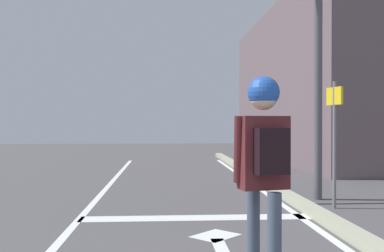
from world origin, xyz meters
name	(u,v)px	position (x,y,z in m)	size (l,w,h in m)	color
lane_line_center	(84,214)	(-0.70, 6.00, 0.00)	(0.12, 20.00, 0.01)	silver
lane_line_curbside	(292,211)	(2.67, 6.00, 0.00)	(0.12, 20.00, 0.01)	silver
stop_bar	(196,218)	(1.06, 5.62, 0.00)	(3.52, 0.40, 0.01)	silver
lane_arrow_head	(215,235)	(1.23, 4.53, 0.00)	(0.56, 0.44, 0.01)	silver
curb_strip	(307,207)	(2.92, 6.00, 0.07)	(0.24, 24.00, 0.14)	#A2A489
skater	(264,154)	(1.37, 2.36, 1.21)	(0.47, 0.64, 1.75)	#414E60
traffic_signal_mast	(270,15)	(2.56, 7.12, 3.48)	(4.28, 0.34, 5.18)	#54525A
street_sign_post	(334,125)	(3.46, 6.24, 1.42)	(0.13, 0.44, 2.16)	slate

